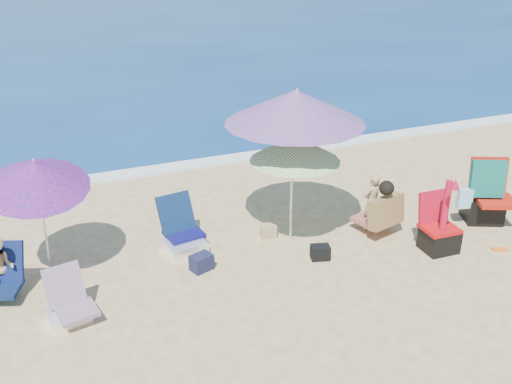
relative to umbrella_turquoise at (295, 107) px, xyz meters
name	(u,v)px	position (x,y,z in m)	size (l,w,h in m)	color
ground	(302,285)	(-0.52, -1.42, -2.20)	(120.00, 120.00, 0.00)	#D8BC84
sea	(52,0)	(-0.52, 43.58, -2.25)	(120.00, 80.00, 0.12)	navy
foam	(197,164)	(-0.52, 3.68, -2.18)	(120.00, 0.50, 0.04)	white
umbrella_turquoise	(295,107)	(0.00, 0.00, 0.00)	(2.63, 2.63, 2.50)	silver
umbrella_striped	(295,148)	(-0.10, -0.25, -0.57)	(1.83, 1.83, 1.87)	silver
umbrella_blue	(36,175)	(-3.79, 0.25, -0.60)	(1.52, 1.57, 1.95)	white
furled_umbrella	(446,212)	(1.86, -1.50, -1.45)	(0.26, 0.38, 1.37)	red
chair_navy	(183,235)	(-1.79, 0.29, -1.99)	(0.69, 0.89, 0.81)	#0E0E4F
chair_rainbow	(69,307)	(-3.67, -0.95, -2.02)	(0.67, 0.73, 0.68)	#DC594D
camp_chair_left	(438,234)	(1.93, -1.34, -1.93)	(0.57, 0.56, 0.93)	red
camp_chair_right	(485,199)	(3.30, -0.83, -1.78)	(1.05, 1.01, 1.17)	#B81B0D
person_center	(378,206)	(1.35, -0.46, -1.71)	(0.75, 0.81, 1.01)	tan
person_left	(0,268)	(-4.45, -0.06, -1.77)	(0.72, 0.76, 0.97)	tan
bag_navy_a	(201,262)	(-1.72, -0.47, -2.08)	(0.37, 0.32, 0.25)	#191B38
bag_tan	(268,231)	(-0.38, 0.08, -2.09)	(0.29, 0.24, 0.22)	#9F895B
bag_black_b	(320,252)	(0.07, -0.87, -2.09)	(0.33, 0.27, 0.22)	black
orange_item	(500,249)	(2.83, -1.76, -2.19)	(0.26, 0.19, 0.03)	orange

